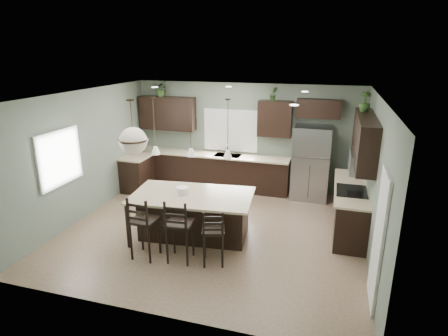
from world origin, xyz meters
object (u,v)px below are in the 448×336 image
serving_dish (182,191)px  bar_stool_right (213,236)px  bar_stool_left (145,227)px  refrigerator (311,163)px  bar_stool_center (180,230)px  kitchen_island (193,216)px  plant_back_left (161,88)px

serving_dish → bar_stool_right: (0.88, -0.77, -0.46)m
bar_stool_left → bar_stool_right: 1.25m
refrigerator → serving_dish: size_ratio=7.71×
serving_dish → bar_stool_center: bearing=-71.1°
refrigerator → kitchen_island: size_ratio=0.79×
bar_stool_right → bar_stool_center: bearing=169.2°
serving_dish → bar_stool_left: 1.05m
serving_dish → bar_stool_right: size_ratio=0.23×
refrigerator → serving_dish: (-2.27, -2.85, 0.07)m
kitchen_island → bar_stool_center: (0.09, -0.85, 0.14)m
bar_stool_right → serving_dish: bearing=122.1°
serving_dish → bar_stool_center: size_ratio=0.20×
bar_stool_center → refrigerator: bearing=57.6°
bar_stool_left → bar_stool_right: (1.24, 0.14, -0.07)m
serving_dish → bar_stool_center: 0.96m
refrigerator → kitchen_island: bearing=-126.2°
serving_dish → plant_back_left: (-1.79, 3.00, 1.62)m
bar_stool_left → plant_back_left: bearing=113.1°
refrigerator → bar_stool_right: bearing=-111.0°
refrigerator → bar_stool_left: bearing=-125.0°
kitchen_island → bar_stool_left: 1.09m
refrigerator → bar_stool_right: (-1.38, -3.62, -0.39)m
bar_stool_left → bar_stool_center: 0.65m
kitchen_island → bar_stool_left: bearing=-126.9°
serving_dish → bar_stool_center: (0.28, -0.83, -0.40)m
bar_stool_center → plant_back_left: plant_back_left is taller
kitchen_island → plant_back_left: size_ratio=5.36×
bar_stool_center → bar_stool_right: bar_stool_center is taller
plant_back_left → refrigerator: bearing=-2.2°
bar_stool_center → plant_back_left: 4.80m
kitchen_island → bar_stool_center: bearing=-89.9°
bar_stool_right → plant_back_left: bearing=108.4°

